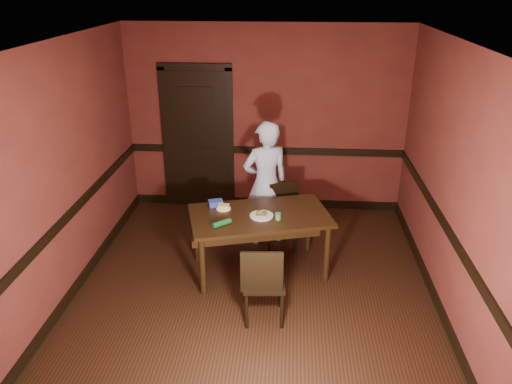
# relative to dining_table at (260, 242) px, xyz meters

# --- Properties ---
(floor) EXTENTS (4.00, 4.50, 0.01)m
(floor) POSITION_rel_dining_table_xyz_m (-0.04, -0.42, -0.37)
(floor) COLOR black
(floor) RESTS_ON ground
(ceiling) EXTENTS (4.00, 4.50, 0.01)m
(ceiling) POSITION_rel_dining_table_xyz_m (-0.04, -0.42, 2.33)
(ceiling) COLOR silver
(ceiling) RESTS_ON ground
(wall_back) EXTENTS (4.00, 0.02, 2.70)m
(wall_back) POSITION_rel_dining_table_xyz_m (-0.04, 1.83, 0.98)
(wall_back) COLOR maroon
(wall_back) RESTS_ON ground
(wall_front) EXTENTS (4.00, 0.02, 2.70)m
(wall_front) POSITION_rel_dining_table_xyz_m (-0.04, -2.67, 0.98)
(wall_front) COLOR maroon
(wall_front) RESTS_ON ground
(wall_left) EXTENTS (0.02, 4.50, 2.70)m
(wall_left) POSITION_rel_dining_table_xyz_m (-2.04, -0.42, 0.98)
(wall_left) COLOR maroon
(wall_left) RESTS_ON ground
(wall_right) EXTENTS (0.02, 4.50, 2.70)m
(wall_right) POSITION_rel_dining_table_xyz_m (1.96, -0.42, 0.98)
(wall_right) COLOR maroon
(wall_right) RESTS_ON ground
(dado_back) EXTENTS (4.00, 0.03, 0.10)m
(dado_back) POSITION_rel_dining_table_xyz_m (-0.04, 1.82, 0.53)
(dado_back) COLOR black
(dado_back) RESTS_ON ground
(dado_left) EXTENTS (0.03, 4.50, 0.10)m
(dado_left) POSITION_rel_dining_table_xyz_m (-2.02, -0.42, 0.53)
(dado_left) COLOR black
(dado_left) RESTS_ON ground
(dado_right) EXTENTS (0.03, 4.50, 0.10)m
(dado_right) POSITION_rel_dining_table_xyz_m (1.95, -0.42, 0.53)
(dado_right) COLOR black
(dado_right) RESTS_ON ground
(baseboard_back) EXTENTS (4.00, 0.03, 0.12)m
(baseboard_back) POSITION_rel_dining_table_xyz_m (-0.04, 1.82, -0.31)
(baseboard_back) COLOR black
(baseboard_back) RESTS_ON ground
(baseboard_left) EXTENTS (0.03, 4.50, 0.12)m
(baseboard_left) POSITION_rel_dining_table_xyz_m (-2.02, -0.42, -0.31)
(baseboard_left) COLOR black
(baseboard_left) RESTS_ON ground
(baseboard_right) EXTENTS (0.03, 4.50, 0.12)m
(baseboard_right) POSITION_rel_dining_table_xyz_m (1.95, -0.42, -0.31)
(baseboard_right) COLOR black
(baseboard_right) RESTS_ON ground
(door) EXTENTS (1.05, 0.07, 2.20)m
(door) POSITION_rel_dining_table_xyz_m (-1.04, 1.80, 0.72)
(door) COLOR black
(door) RESTS_ON ground
(dining_table) EXTENTS (1.77, 1.28, 0.74)m
(dining_table) POSITION_rel_dining_table_xyz_m (0.00, 0.00, 0.00)
(dining_table) COLOR black
(dining_table) RESTS_ON floor
(chair_far) EXTENTS (0.51, 0.51, 0.85)m
(chair_far) POSITION_rel_dining_table_xyz_m (0.20, 0.55, 0.05)
(chair_far) COLOR black
(chair_far) RESTS_ON floor
(chair_near) EXTENTS (0.44, 0.44, 0.88)m
(chair_near) POSITION_rel_dining_table_xyz_m (0.11, -0.90, 0.07)
(chair_near) COLOR black
(chair_near) RESTS_ON floor
(person) EXTENTS (0.70, 0.59, 1.64)m
(person) POSITION_rel_dining_table_xyz_m (0.03, 0.74, 0.45)
(person) COLOR silver
(person) RESTS_ON floor
(sandwich_plate) EXTENTS (0.27, 0.27, 0.07)m
(sandwich_plate) POSITION_rel_dining_table_xyz_m (0.03, -0.05, 0.39)
(sandwich_plate) COLOR white
(sandwich_plate) RESTS_ON dining_table
(sauce_jar) EXTENTS (0.07, 0.07, 0.08)m
(sauce_jar) POSITION_rel_dining_table_xyz_m (0.21, -0.12, 0.41)
(sauce_jar) COLOR #588F3B
(sauce_jar) RESTS_ON dining_table
(cheese_saucer) EXTENTS (0.18, 0.18, 0.05)m
(cheese_saucer) POSITION_rel_dining_table_xyz_m (-0.43, 0.11, 0.39)
(cheese_saucer) COLOR white
(cheese_saucer) RESTS_ON dining_table
(food_tub) EXTENTS (0.20, 0.16, 0.07)m
(food_tub) POSITION_rel_dining_table_xyz_m (-0.54, 0.18, 0.41)
(food_tub) COLOR #3347BD
(food_tub) RESTS_ON dining_table
(wrapped_veg) EXTENTS (0.21, 0.19, 0.06)m
(wrapped_veg) POSITION_rel_dining_table_xyz_m (-0.40, -0.32, 0.40)
(wrapped_veg) COLOR #145123
(wrapped_veg) RESTS_ON dining_table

